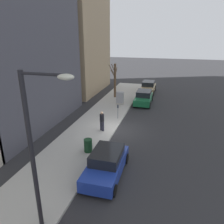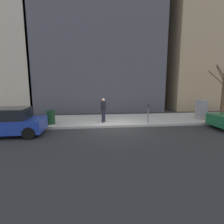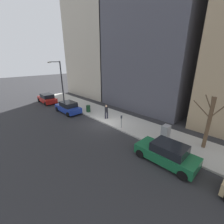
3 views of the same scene
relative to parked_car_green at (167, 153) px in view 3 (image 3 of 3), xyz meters
name	(u,v)px [view 3 (image 3 of 3)]	position (x,y,z in m)	size (l,w,h in m)	color
ground_plane	(104,124)	(1.20, 8.15, -0.74)	(120.00, 120.00, 0.00)	#2B2B2D
sidewalk	(116,118)	(3.20, 8.15, -0.66)	(4.00, 36.00, 0.15)	#B2AFA8
parked_car_green	(167,153)	(0.00, 0.00, 0.00)	(1.95, 4.21, 1.52)	#196038
parked_car_blue	(68,107)	(0.20, 14.36, 0.00)	(1.95, 4.22, 1.52)	#1E389E
parked_car_red	(47,99)	(0.03, 21.16, 0.00)	(1.99, 4.23, 1.52)	red
parking_meter	(121,120)	(1.65, 5.84, 0.24)	(0.14, 0.10, 1.35)	slate
utility_box	(165,133)	(2.50, 1.41, 0.11)	(0.83, 0.61, 1.43)	#A8A399
streetlamp	(60,79)	(1.49, 18.63, 3.28)	(1.97, 0.32, 6.50)	black
bare_tree	(209,122)	(3.82, -1.27, 1.64)	(0.87, 2.18, 4.24)	brown
trash_bin	(88,109)	(2.10, 12.37, -0.14)	(0.56, 0.56, 0.90)	#14381E
pedestrian_near_meter	(106,111)	(2.25, 8.85, 0.35)	(0.37, 0.36, 1.66)	#1E1E2D
office_block_center	(163,10)	(13.02, 8.83, 12.62)	(12.64, 12.64, 26.72)	#4C4C56
office_tower_right	(104,34)	(12.43, 20.67, 10.80)	(11.44, 11.44, 23.08)	#BCB29E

